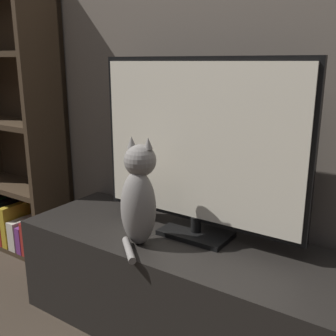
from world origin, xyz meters
The scene contains 5 objects.
wall_back centered at (0.00, 1.22, 1.30)m, with size 4.80×0.05×2.60m.
tv_stand centered at (0.00, 0.93, 0.22)m, with size 1.52×0.50×0.43m.
tv centered at (-0.02, 0.99, 0.81)m, with size 0.90×0.17×0.72m.
cat centered at (-0.17, 0.81, 0.63)m, with size 0.18×0.26×0.43m.
bookshelf centered at (-1.31, 1.09, 0.67)m, with size 0.66×0.28×1.58m.
Camera 1 is at (0.73, -0.33, 1.14)m, focal length 42.00 mm.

